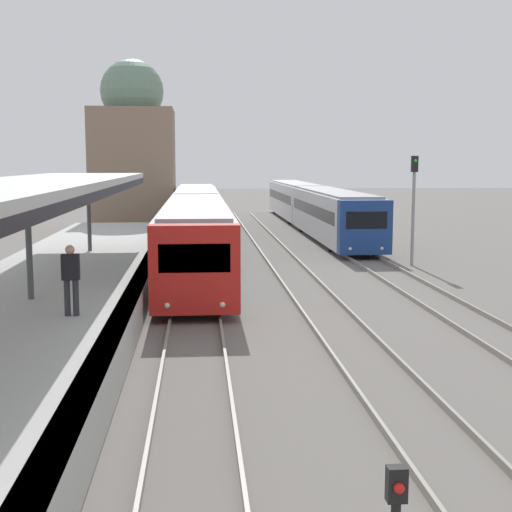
# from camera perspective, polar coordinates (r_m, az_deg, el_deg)

# --- Properties ---
(platform_canopy) EXTENTS (4.00, 25.73, 3.08)m
(platform_canopy) POSITION_cam_1_polar(r_m,az_deg,el_deg) (19.29, -17.76, 5.38)
(platform_canopy) COLOR beige
(platform_canopy) RESTS_ON station_platform
(person_on_platform) EXTENTS (0.40, 0.22, 1.66)m
(person_on_platform) POSITION_cam_1_polar(r_m,az_deg,el_deg) (17.07, -14.60, -1.54)
(person_on_platform) COLOR #2D2D33
(person_on_platform) RESTS_ON station_platform
(train_near) EXTENTS (2.61, 33.70, 2.94)m
(train_near) POSITION_cam_1_polar(r_m,az_deg,el_deg) (36.82, -4.81, 2.93)
(train_near) COLOR red
(train_near) RESTS_ON ground_plane
(train_far) EXTENTS (2.52, 33.13, 2.93)m
(train_far) POSITION_cam_1_polar(r_m,az_deg,el_deg) (49.67, 4.39, 4.12)
(train_far) COLOR navy
(train_far) RESTS_ON ground_plane
(signal_mast_far) EXTENTS (0.28, 0.29, 4.84)m
(signal_mast_far) POSITION_cam_1_polar(r_m,az_deg,el_deg) (32.15, 12.50, 4.65)
(signal_mast_far) COLOR gray
(signal_mast_far) RESTS_ON ground_plane
(distant_domed_building) EXTENTS (5.32, 5.32, 11.17)m
(distant_domed_building) POSITION_cam_1_polar(r_m,az_deg,el_deg) (47.89, -9.79, 8.16)
(distant_domed_building) COLOR #89705B
(distant_domed_building) RESTS_ON ground_plane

